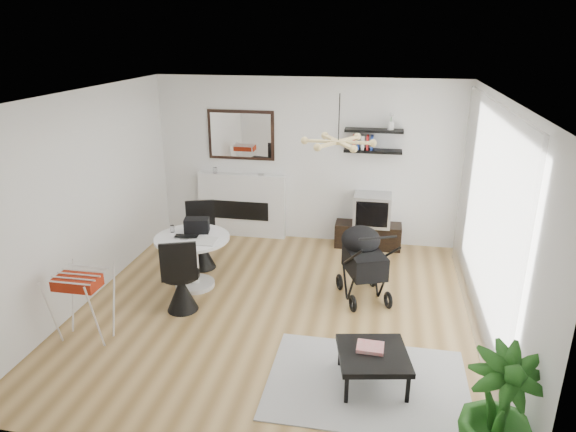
% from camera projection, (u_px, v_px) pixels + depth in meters
% --- Properties ---
extents(floor, '(5.00, 5.00, 0.00)m').
position_uv_depth(floor, '(276.00, 310.00, 6.57)').
color(floor, olive).
rests_on(floor, ground).
extents(ceiling, '(5.00, 5.00, 0.00)m').
position_uv_depth(ceiling, '(274.00, 96.00, 5.65)').
color(ceiling, white).
rests_on(ceiling, wall_back).
extents(wall_back, '(5.00, 0.00, 5.00)m').
position_uv_depth(wall_back, '(307.00, 161.00, 8.42)').
color(wall_back, white).
rests_on(wall_back, floor).
extents(wall_left, '(0.00, 5.00, 5.00)m').
position_uv_depth(wall_left, '(84.00, 199.00, 6.54)').
color(wall_left, white).
rests_on(wall_left, floor).
extents(wall_right, '(0.00, 5.00, 5.00)m').
position_uv_depth(wall_right, '(496.00, 225.00, 5.67)').
color(wall_right, white).
rests_on(wall_right, floor).
extents(sheer_curtain, '(0.04, 3.60, 2.60)m').
position_uv_depth(sheer_curtain, '(483.00, 218.00, 5.87)').
color(sheer_curtain, white).
rests_on(sheer_curtain, wall_right).
extents(fireplace, '(1.50, 0.17, 2.16)m').
position_uv_depth(fireplace, '(242.00, 198.00, 8.76)').
color(fireplace, white).
rests_on(fireplace, floor).
extents(shelf_lower, '(0.90, 0.25, 0.04)m').
position_uv_depth(shelf_lower, '(373.00, 151.00, 8.03)').
color(shelf_lower, black).
rests_on(shelf_lower, wall_back).
extents(shelf_upper, '(0.90, 0.25, 0.04)m').
position_uv_depth(shelf_upper, '(374.00, 130.00, 7.92)').
color(shelf_upper, black).
rests_on(shelf_upper, wall_back).
extents(pendant_lamp, '(0.90, 0.90, 0.10)m').
position_uv_depth(pendant_lamp, '(338.00, 142.00, 5.99)').
color(pendant_lamp, tan).
rests_on(pendant_lamp, ceiling).
extents(tv_console, '(1.07, 0.37, 0.40)m').
position_uv_depth(tv_console, '(368.00, 235.00, 8.44)').
color(tv_console, black).
rests_on(tv_console, floor).
extents(crt_tv, '(0.59, 0.51, 0.51)m').
position_uv_depth(crt_tv, '(372.00, 209.00, 8.27)').
color(crt_tv, '#B7B7B9').
rests_on(crt_tv, tv_console).
extents(dining_table, '(1.02, 1.02, 0.74)m').
position_uv_depth(dining_table, '(193.00, 254.00, 7.03)').
color(dining_table, white).
rests_on(dining_table, floor).
extents(laptop, '(0.33, 0.23, 0.02)m').
position_uv_depth(laptop, '(185.00, 238.00, 6.88)').
color(laptop, black).
rests_on(laptop, dining_table).
extents(black_bag, '(0.37, 0.26, 0.20)m').
position_uv_depth(black_bag, '(197.00, 225.00, 7.07)').
color(black_bag, black).
rests_on(black_bag, dining_table).
extents(newspaper, '(0.38, 0.32, 0.01)m').
position_uv_depth(newspaper, '(202.00, 241.00, 6.79)').
color(newspaper, white).
rests_on(newspaper, dining_table).
extents(drinking_glass, '(0.06, 0.06, 0.10)m').
position_uv_depth(drinking_glass, '(172.00, 229.00, 7.09)').
color(drinking_glass, white).
rests_on(drinking_glass, dining_table).
extents(chair_far, '(0.52, 0.53, 0.99)m').
position_uv_depth(chair_far, '(202.00, 248.00, 7.68)').
color(chair_far, black).
rests_on(chair_far, floor).
extents(chair_near, '(0.53, 0.54, 1.01)m').
position_uv_depth(chair_near, '(181.00, 288.00, 6.47)').
color(chair_near, black).
rests_on(chair_near, floor).
extents(drying_rack, '(0.56, 0.53, 0.84)m').
position_uv_depth(drying_rack, '(83.00, 305.00, 5.82)').
color(drying_rack, white).
rests_on(drying_rack, floor).
extents(stroller, '(0.80, 0.97, 1.06)m').
position_uv_depth(stroller, '(363.00, 265.00, 6.79)').
color(stroller, black).
rests_on(stroller, floor).
extents(rug, '(2.01, 1.45, 0.01)m').
position_uv_depth(rug, '(367.00, 383.00, 5.20)').
color(rug, '#9B9B9B').
rests_on(rug, floor).
extents(coffee_table, '(0.80, 0.80, 0.35)m').
position_uv_depth(coffee_table, '(373.00, 356.00, 5.10)').
color(coffee_table, black).
rests_on(coffee_table, rug).
extents(magazines, '(0.28, 0.22, 0.04)m').
position_uv_depth(magazines, '(370.00, 347.00, 5.14)').
color(magazines, red).
rests_on(magazines, coffee_table).
extents(potted_plant, '(0.70, 0.70, 1.10)m').
position_uv_depth(potted_plant, '(500.00, 414.00, 4.02)').
color(potted_plant, '#225B1A').
rests_on(potted_plant, floor).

